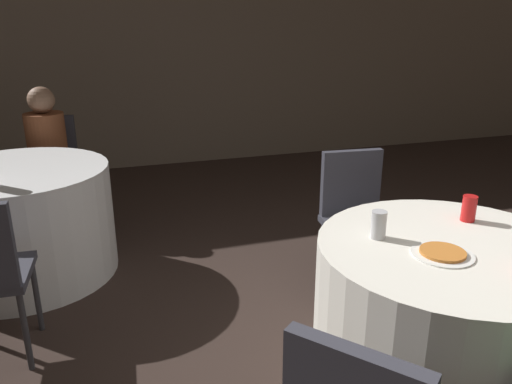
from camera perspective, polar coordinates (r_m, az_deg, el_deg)
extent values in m
cube|color=gray|center=(5.95, -4.98, 16.90)|extent=(16.00, 0.06, 2.80)
cylinder|color=white|center=(2.42, 20.52, -13.59)|extent=(1.13, 1.13, 0.73)
cylinder|color=white|center=(3.61, -25.10, -3.17)|extent=(1.15, 1.15, 0.73)
cube|color=#383842|center=(3.06, 11.86, -3.93)|extent=(0.43, 0.43, 0.04)
cube|color=#383842|center=(3.14, 10.80, 1.08)|extent=(0.38, 0.08, 0.41)
cylinder|color=#333338|center=(3.09, 15.77, -8.76)|extent=(0.03, 0.03, 0.42)
cylinder|color=#333338|center=(2.96, 9.87, -9.66)|extent=(0.03, 0.03, 0.42)
cylinder|color=#333338|center=(3.36, 13.07, -6.20)|extent=(0.03, 0.03, 0.42)
cylinder|color=#333338|center=(3.24, 7.59, -6.88)|extent=(0.03, 0.03, 0.42)
cylinder|color=#333338|center=(2.99, -23.78, -10.77)|extent=(0.03, 0.03, 0.42)
cylinder|color=#333338|center=(2.70, -24.84, -14.28)|extent=(0.03, 0.03, 0.42)
cube|color=#383842|center=(4.40, -22.37, 2.15)|extent=(0.45, 0.45, 0.04)
cube|color=#383842|center=(4.52, -22.26, 5.51)|extent=(0.38, 0.11, 0.41)
cylinder|color=#333338|center=(4.28, -20.23, -1.35)|extent=(0.03, 0.03, 0.42)
cylinder|color=#333338|center=(4.36, -24.61, -1.56)|extent=(0.03, 0.03, 0.42)
cylinder|color=#333338|center=(4.59, -19.52, 0.11)|extent=(0.03, 0.03, 0.42)
cylinder|color=#333338|center=(4.67, -23.61, -0.11)|extent=(0.03, 0.03, 0.42)
cylinder|color=black|center=(4.26, -22.61, -1.44)|extent=(0.24, 0.24, 0.46)
cube|color=black|center=(4.28, -22.78, 2.62)|extent=(0.33, 0.36, 0.12)
cylinder|color=brown|center=(4.34, -22.78, 5.31)|extent=(0.30, 0.30, 0.46)
sphere|color=#997056|center=(4.29, -23.35, 9.63)|extent=(0.21, 0.21, 0.21)
cylinder|color=white|center=(2.15, 20.53, -6.67)|extent=(0.25, 0.25, 0.01)
cylinder|color=orange|center=(2.14, 20.56, -6.45)|extent=(0.18, 0.18, 0.01)
cylinder|color=red|center=(2.52, 23.16, -1.74)|extent=(0.07, 0.07, 0.12)
cylinder|color=silver|center=(2.20, 13.83, -3.65)|extent=(0.07, 0.07, 0.12)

